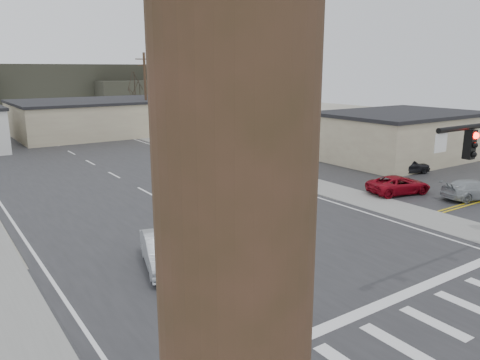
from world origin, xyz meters
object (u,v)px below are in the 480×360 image
(car_far_a, at_px, (83,126))
(sedan_crossing, at_px, (163,251))
(car_parked_red, at_px, (399,185))
(car_far_b, at_px, (16,126))
(car_parked_dark_a, at_px, (406,165))
(car_parked_silver, at_px, (473,189))

(car_far_a, bearing_deg, sedan_crossing, 59.29)
(car_far_a, distance_m, car_parked_red, 44.23)
(car_far_a, xyz_separation_m, car_far_b, (-7.32, 4.77, -0.07))
(car_far_b, bearing_deg, sedan_crossing, -99.09)
(car_far_b, relative_size, car_parked_dark_a, 1.04)
(car_far_b, bearing_deg, car_parked_dark_a, -71.06)
(sedan_crossing, relative_size, car_parked_silver, 1.00)
(sedan_crossing, bearing_deg, car_far_a, 93.60)
(car_parked_dark_a, bearing_deg, car_far_b, 41.20)
(sedan_crossing, distance_m, car_parked_silver, 20.77)
(car_far_b, height_order, car_parked_red, car_far_b)
(sedan_crossing, xyz_separation_m, car_far_b, (2.80, 50.25, -0.03))
(sedan_crossing, distance_m, car_parked_dark_a, 24.15)
(sedan_crossing, xyz_separation_m, car_parked_silver, (20.71, -1.55, -0.10))
(car_far_b, relative_size, car_parked_silver, 0.93)
(sedan_crossing, bearing_deg, car_far_b, 102.96)
(car_parked_silver, bearing_deg, sedan_crossing, 101.61)
(car_far_a, distance_m, car_parked_silver, 48.21)
(car_parked_dark_a, bearing_deg, car_far_a, 34.88)
(sedan_crossing, bearing_deg, car_parked_dark_a, 29.36)
(car_parked_red, bearing_deg, car_far_a, 23.81)
(sedan_crossing, height_order, car_far_a, car_far_a)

